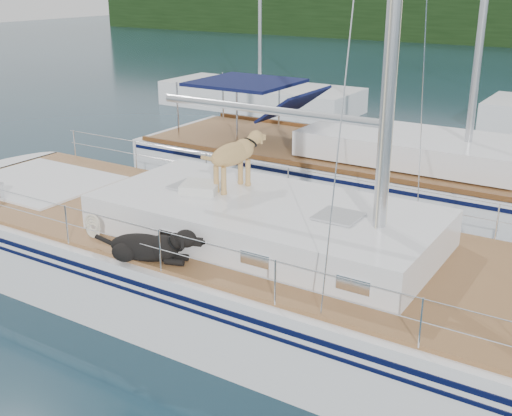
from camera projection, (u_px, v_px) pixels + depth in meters
The scene contains 4 objects.
ground at pixel (224, 297), 10.63m from camera, with size 120.00×120.00×0.00m, color black.
main_sailboat at pixel (228, 261), 10.35m from camera, with size 12.00×3.92×14.01m.
neighbor_sailboat at pixel (364, 175), 15.02m from camera, with size 11.00×3.50×13.30m.
bg_boat_west at pixel (260, 97), 25.62m from camera, with size 8.00×3.00×11.65m.
Camera 1 is at (5.50, -7.75, 5.00)m, focal length 45.00 mm.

